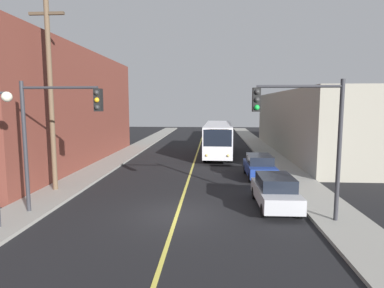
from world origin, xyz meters
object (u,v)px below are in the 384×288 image
at_px(city_bus, 218,137).
at_px(parked_car_silver, 275,191).
at_px(utility_pole_near, 50,81).
at_px(traffic_signal_left_corner, 56,122).
at_px(traffic_signal_right_corner, 303,124).
at_px(parked_car_blue, 259,166).

xyz_separation_m(city_bus, parked_car_silver, (2.54, -16.84, -0.98)).
xyz_separation_m(utility_pole_near, traffic_signal_left_corner, (2.18, -3.89, -2.10)).
relative_size(traffic_signal_left_corner, traffic_signal_right_corner, 1.00).
bearing_deg(traffic_signal_left_corner, utility_pole_near, 119.24).
distance_m(city_bus, parked_car_silver, 17.06).
height_order(parked_car_silver, traffic_signal_right_corner, traffic_signal_right_corner).
height_order(city_bus, parked_car_silver, city_bus).
distance_m(parked_car_blue, utility_pole_near, 14.38).
bearing_deg(parked_car_silver, city_bus, 98.59).
relative_size(city_bus, utility_pole_near, 1.07).
bearing_deg(utility_pole_near, parked_car_blue, 19.59).
distance_m(parked_car_silver, utility_pole_near, 13.71).
xyz_separation_m(parked_car_silver, parked_car_blue, (0.16, 6.64, 0.00)).
height_order(traffic_signal_left_corner, traffic_signal_right_corner, same).
bearing_deg(parked_car_blue, traffic_signal_left_corner, -141.04).
bearing_deg(traffic_signal_right_corner, utility_pole_near, 161.93).
relative_size(parked_car_silver, traffic_signal_right_corner, 0.74).
xyz_separation_m(city_bus, parked_car_blue, (2.70, -10.20, -0.98)).
distance_m(city_bus, utility_pole_near, 18.21).
relative_size(utility_pole_near, traffic_signal_right_corner, 1.91).
xyz_separation_m(parked_car_silver, traffic_signal_right_corner, (0.67, -2.05, 3.46)).
distance_m(parked_car_blue, traffic_signal_right_corner, 9.37).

